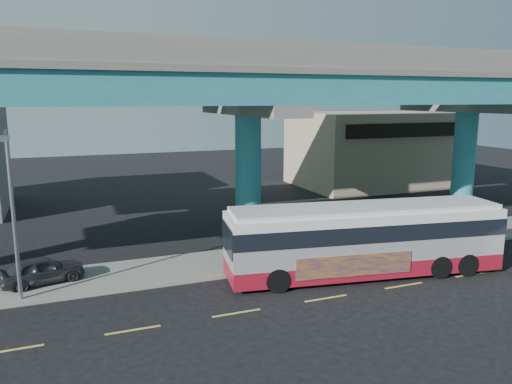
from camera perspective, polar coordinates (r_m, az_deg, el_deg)
name	(u,v)px	position (r m, az deg, el deg)	size (l,w,h in m)	color
ground	(322,296)	(21.98, 7.59, -11.69)	(120.00, 120.00, 0.00)	black
sidewalk	(272,257)	(26.59, 1.80, -7.42)	(70.00, 4.00, 0.15)	gray
lane_markings	(326,298)	(21.74, 7.99, -11.94)	(58.00, 0.12, 0.01)	#D8C64C
viaduct	(247,83)	(28.63, -1.01, 12.30)	(52.00, 12.40, 11.70)	teal
building_beige	(371,149)	(49.64, 13.06, 4.82)	(14.00, 10.23, 7.00)	tan
transit_bus	(365,237)	(24.25, 12.34, -5.05)	(13.46, 4.79, 3.39)	maroon
parked_car	(42,270)	(24.53, -23.27, -8.19)	(3.84, 2.30, 1.22)	#2E2F33
street_lamp	(10,192)	(21.55, -26.30, 0.01)	(0.50, 2.32, 7.01)	gray
stop_sign	(353,225)	(26.85, 11.01, -3.68)	(0.68, 0.10, 2.27)	gray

